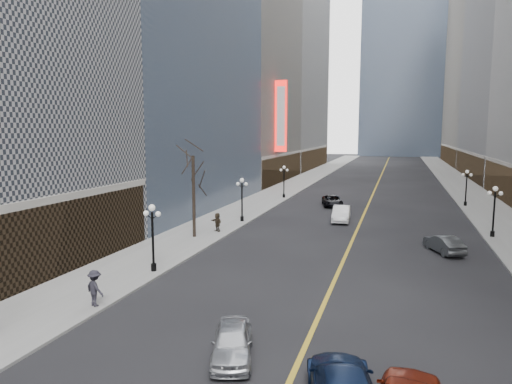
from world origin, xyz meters
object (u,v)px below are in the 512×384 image
Objects in this scene: streetlamp_west_1 at (153,231)px; streetlamp_west_3 at (284,178)px; streetlamp_east_2 at (494,206)px; streetlamp_west_2 at (242,195)px; car_nb_far at (332,201)px; car_nb_mid at (341,214)px; streetlamp_east_3 at (466,184)px; car_nb_near at (232,342)px; car_sb_far at (444,244)px.

streetlamp_west_1 and streetlamp_west_3 have the same top height.
streetlamp_east_2 and streetlamp_west_2 have the same top height.
car_nb_far is at bearing 60.59° from streetlamp_west_2.
streetlamp_east_2 is at bearing 0.00° from streetlamp_west_2.
car_nb_mid is 9.85m from car_nb_far.
streetlamp_east_3 is at bearing 42.37° from car_nb_mid.
streetlamp_west_2 and streetlamp_west_3 have the same top height.
streetlamp_east_3 is 16.90m from car_nb_far.
car_nb_mid is at bearing 164.83° from streetlamp_east_2.
streetlamp_east_2 and streetlamp_west_3 have the same top height.
streetlamp_east_3 and streetlamp_west_3 have the same top height.
streetlamp_west_3 is at bearing 84.12° from car_nb_near.
streetlamp_west_1 is 32.28m from car_nb_far.
car_sb_far is (19.02, -24.53, -2.21)m from streetlamp_west_3.
car_sb_far is (-4.58, -24.53, -2.21)m from streetlamp_east_3.
streetlamp_west_1 reaches higher than car_nb_mid.
streetlamp_east_2 is 29.68m from streetlamp_west_3.
streetlamp_east_3 is 43.05m from streetlamp_west_1.
streetlamp_west_1 is 1.00× the size of streetlamp_west_2.
car_nb_far is (-16.09, -4.68, -2.21)m from streetlamp_east_3.
streetlamp_east_3 is at bearing 56.75° from streetlamp_west_1.
car_nb_far is (-2.29, 9.58, -0.12)m from car_nb_mid.
streetlamp_east_3 reaches higher than car_nb_near.
streetlamp_west_2 reaches higher than car_nb_mid.
streetlamp_east_3 is 47.59m from car_nb_near.
streetlamp_west_2 is 18.00m from streetlamp_west_3.
car_nb_far is 22.95m from car_sb_far.
streetlamp_east_2 is at bearing -148.51° from car_sb_far.
car_nb_near is 31.01m from car_nb_mid.
streetlamp_west_1 is (-23.60, -18.00, 0.00)m from streetlamp_east_2.
streetlamp_west_1 is at bearing -123.25° from streetlamp_east_3.
car_nb_near is at bearing -71.59° from streetlamp_west_2.
car_sb_far is at bearing -100.58° from streetlamp_east_3.
car_nb_near is at bearing 40.90° from car_sb_far.
car_sb_far is at bearing 31.09° from streetlamp_west_1.
streetlamp_west_2 is at bearing -162.67° from car_nb_mid.
car_nb_mid is at bearing 20.90° from streetlamp_west_2.
streetlamp_east_2 is 1.00× the size of streetlamp_west_1.
streetlamp_east_2 is at bearing 37.33° from streetlamp_west_1.
streetlamp_west_3 is (0.00, 36.00, 0.00)m from streetlamp_west_1.
car_nb_near is at bearing -78.66° from streetlamp_west_3.
streetlamp_west_3 is 0.91× the size of car_nb_far.
streetlamp_east_2 is 30.97m from car_nb_near.
car_nb_mid is at bearing -71.56° from car_sb_far.
streetlamp_west_3 is 17.43m from car_nb_mid.
car_nb_far is (-1.56, 40.58, -0.02)m from car_nb_near.
streetlamp_west_3 is 9.12m from car_nb_far.
car_nb_far is at bearing -83.36° from car_sb_far.
streetlamp_east_3 is 0.92× the size of car_nb_mid.
car_sb_far is (9.95, 20.73, -0.01)m from car_nb_near.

